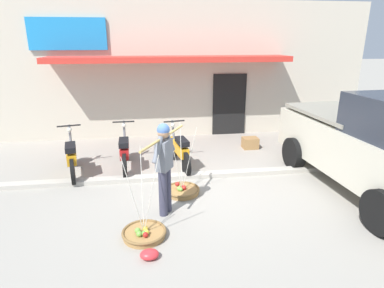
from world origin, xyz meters
TOP-DOWN VIEW (x-y plane):
  - ground_plane at (0.00, 0.00)m, footprint 90.00×90.00m
  - sidewalk_curb at (0.00, 0.70)m, footprint 20.00×0.24m
  - fruit_vendor at (-0.58, -0.79)m, footprint 0.82×1.47m
  - fruit_basket_left_side at (-0.97, -1.52)m, footprint 0.72×0.72m
  - fruit_basket_right_side at (-0.19, -0.07)m, footprint 0.72×0.72m
  - motorcycle_nearest_shop at (-2.62, 1.29)m, footprint 0.58×1.80m
  - motorcycle_second_in_row at (-1.42, 1.49)m, footprint 0.54×1.82m
  - motorcycle_third_in_row at (-0.09, 1.37)m, footprint 0.54×1.81m
  - parked_truck at (3.74, -0.57)m, footprint 2.35×4.79m
  - storefront_building at (-0.09, 6.65)m, footprint 13.00×6.00m
  - plastic_litter_bag at (-0.89, -2.08)m, footprint 0.28×0.22m
  - wooden_crate at (2.11, 2.57)m, footprint 0.44×0.36m

SIDE VIEW (x-z plane):
  - ground_plane at x=0.00m, z-range 0.00..0.00m
  - sidewalk_curb at x=0.00m, z-range 0.00..0.10m
  - plastic_litter_bag at x=-0.89m, z-range 0.00..0.14m
  - fruit_basket_left_side at x=-0.97m, z-range -0.65..0.80m
  - fruit_basket_right_side at x=-0.19m, z-range -0.65..0.80m
  - wooden_crate at x=2.11m, z-range 0.00..0.32m
  - motorcycle_nearest_shop at x=-2.62m, z-range -0.09..1.00m
  - motorcycle_second_in_row at x=-1.42m, z-range -0.09..1.00m
  - motorcycle_third_in_row at x=-0.09m, z-range -0.09..1.00m
  - fruit_vendor at x=-0.58m, z-range 0.13..1.83m
  - parked_truck at x=3.74m, z-range -0.02..2.08m
  - storefront_building at x=-0.09m, z-range 0.00..4.20m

